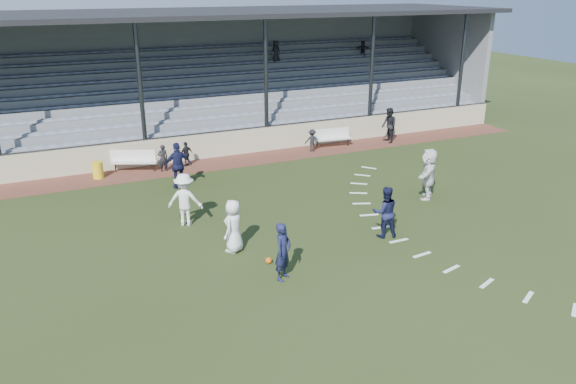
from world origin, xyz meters
The scene contains 19 objects.
ground centered at (0.00, 0.00, 0.00)m, with size 90.00×90.00×0.00m, color #263315.
cinder_track centered at (0.00, 10.50, 0.01)m, with size 34.00×2.00×0.02m, color #592E23.
retaining_wall centered at (0.00, 11.55, 0.60)m, with size 34.00×0.18×1.20m, color #C3B796.
bench_left centered at (-3.71, 10.96, 0.58)m, with size 2.00×1.21×0.95m.
bench_right centered at (6.23, 10.78, 0.58)m, with size 2.03×0.66×0.95m.
trash_bin centered at (-5.30, 10.59, 0.39)m, with size 0.46×0.46×0.73m, color yellow.
football centered at (-1.64, 0.31, 0.10)m, with size 0.20×0.20×0.20m, color #DD590D.
player_white_lead centered at (-2.29, 1.56, 0.85)m, with size 0.83×0.54×1.70m, color white.
player_navy_lead centered at (-1.61, -0.71, 0.86)m, with size 0.62×0.41×1.71m, color #15183B.
player_navy_mid centered at (2.60, 0.51, 0.87)m, with size 0.85×0.66×1.75m, color #15183B.
player_white_wing centered at (-3.13, 4.18, 0.93)m, with size 1.21×0.69×1.87m, color white.
player_navy_wing centered at (-2.41, 7.96, 0.96)m, with size 1.13×0.47×1.93m, color #15183B.
player_white_back centered at (6.13, 2.84, 1.00)m, with size 1.86×0.59×2.00m, color white.
official centered at (9.35, 10.28, 0.93)m, with size 0.89×0.69×1.82m, color black.
sub_left_near centered at (-2.52, 10.36, 0.63)m, with size 0.44×0.29×1.22m, color black.
sub_left_far centered at (-1.38, 10.69, 0.59)m, with size 0.67×0.28×1.14m, color black.
sub_right centered at (4.94, 10.44, 0.58)m, with size 0.72×0.42×1.12m, color black.
grandstand centered at (0.01, 16.26, 2.20)m, with size 34.60×9.00×6.61m.
penalty_arc centered at (4.12, 0.00, 0.01)m, with size 3.89×14.63×0.01m.
Camera 1 is at (-7.35, -13.63, 7.92)m, focal length 35.00 mm.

